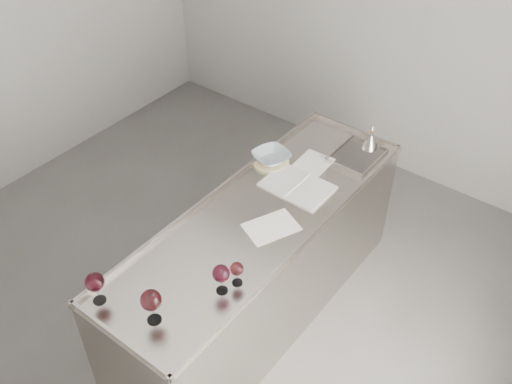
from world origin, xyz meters
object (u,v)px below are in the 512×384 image
Objects in this scene: counter at (260,265)px; ceramic_bowl at (271,157)px; wine_glass_middle at (151,301)px; wine_glass_small at (237,269)px; wine_funnel at (371,141)px; wine_glass_right at (221,274)px; wine_glass_left at (95,283)px; notebook at (297,186)px.

ceramic_bowl is at bearing 119.33° from counter.
wine_glass_middle is 0.50m from wine_glass_small.
wine_glass_middle is at bearing -111.63° from wine_glass_small.
wine_glass_middle reaches higher than ceramic_bowl.
wine_funnel reaches higher than wine_glass_small.
wine_glass_right is at bearing -108.15° from wine_glass_small.
wine_glass_left is at bearing -136.36° from wine_glass_right.
wine_glass_left is 1.50m from notebook.
wine_funnel is (-0.02, 1.70, -0.08)m from wine_glass_right.
counter is at bearing 108.50° from wine_glass_right.
notebook is (-0.21, 0.90, -0.10)m from wine_glass_small.
wine_glass_right is (0.48, 0.46, -0.01)m from wine_glass_left.
notebook is 2.40× the size of wine_funnel.
wine_glass_small is at bearing -65.53° from counter.
wine_glass_left reaches higher than wine_glass_right.
wine_glass_small is at bearing 47.24° from wine_glass_left.
wine_funnel is at bearing 91.74° from wine_glass_small.
wine_glass_left is at bearing -164.63° from wine_glass_middle.
wine_glass_left is 0.67m from wine_glass_right.
ceramic_bowl is at bearing 160.00° from notebook.
counter is 12.82× the size of wine_funnel.
wine_glass_small is (0.18, 0.47, -0.05)m from wine_glass_middle.
ceramic_bowl reaches higher than notebook.
wine_glass_left reaches higher than wine_funnel.
ceramic_bowl is at bearing 116.87° from wine_glass_small.
wine_funnel is (0.47, 0.59, 0.01)m from ceramic_bowl.
wine_glass_left is 0.34m from wine_glass_middle.
wine_glass_left is at bearing -104.28° from counter.
counter is 5.35× the size of notebook.
wine_glass_left reaches higher than ceramic_bowl.
wine_glass_small is 0.94m from notebook.
wine_glass_right is at bearing -89.41° from wine_funnel.
wine_glass_middle is (0.33, 0.09, 0.01)m from wine_glass_left.
wine_glass_small is at bearing -76.68° from notebook.
wine_glass_middle is 0.86× the size of ceramic_bowl.
wine_glass_right is 1.21m from ceramic_bowl.
wine_glass_right is at bearing 67.49° from wine_glass_middle.
wine_glass_right reaches higher than ceramic_bowl.
wine_funnel is at bearing 76.82° from notebook.
wine_glass_middle reaches higher than notebook.
wine_glass_left is 0.76m from wine_glass_small.
wine_glass_middle is 1.38m from notebook.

